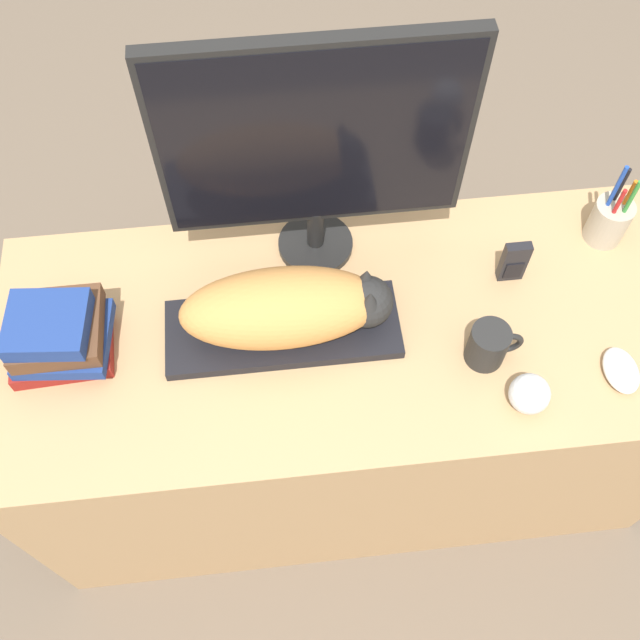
{
  "coord_description": "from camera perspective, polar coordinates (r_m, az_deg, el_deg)",
  "views": [
    {
      "loc": [
        -0.16,
        -0.45,
        2.05
      ],
      "look_at": [
        -0.07,
        0.29,
        0.77
      ],
      "focal_mm": 42.0,
      "sensor_mm": 36.0,
      "label": 1
    }
  ],
  "objects": [
    {
      "name": "ground_plane",
      "position": [
        2.11,
        3.03,
        -17.63
      ],
      "size": [
        12.0,
        12.0,
        0.0
      ],
      "primitive_type": "plane",
      "color": "#6B5B4C"
    },
    {
      "name": "desk",
      "position": [
        1.86,
        2.25,
        -5.98
      ],
      "size": [
        1.49,
        0.61,
        0.71
      ],
      "color": "tan",
      "rests_on": "ground_plane"
    },
    {
      "name": "keyboard",
      "position": [
        1.53,
        -2.84,
        -0.7
      ],
      "size": [
        0.48,
        0.17,
        0.02
      ],
      "color": "black",
      "rests_on": "desk"
    },
    {
      "name": "cat",
      "position": [
        1.46,
        -2.23,
        1.0
      ],
      "size": [
        0.42,
        0.17,
        0.14
      ],
      "color": "#D18C47",
      "rests_on": "keyboard"
    },
    {
      "name": "monitor",
      "position": [
        1.41,
        -0.4,
        13.2
      ],
      "size": [
        0.59,
        0.16,
        0.55
      ],
      "color": "black",
      "rests_on": "desk"
    },
    {
      "name": "computer_mouse",
      "position": [
        1.59,
        21.96,
        -3.58
      ],
      "size": [
        0.07,
        0.1,
        0.03
      ],
      "color": "silver",
      "rests_on": "desk"
    },
    {
      "name": "coffee_mug",
      "position": [
        1.51,
        12.76,
        -1.87
      ],
      "size": [
        0.11,
        0.08,
        0.09
      ],
      "color": "black",
      "rests_on": "desk"
    },
    {
      "name": "pen_cup",
      "position": [
        1.74,
        21.19,
        7.14
      ],
      "size": [
        0.08,
        0.08,
        0.22
      ],
      "color": "#B2A893",
      "rests_on": "desk"
    },
    {
      "name": "baseball",
      "position": [
        1.48,
        15.67,
        -5.44
      ],
      "size": [
        0.08,
        0.08,
        0.08
      ],
      "color": "silver",
      "rests_on": "desk"
    },
    {
      "name": "phone",
      "position": [
        1.62,
        14.56,
        4.3
      ],
      "size": [
        0.05,
        0.02,
        0.11
      ],
      "color": "black",
      "rests_on": "desk"
    },
    {
      "name": "book_stack",
      "position": [
        1.54,
        -19.34,
        -1.1
      ],
      "size": [
        0.21,
        0.18,
        0.15
      ],
      "color": "maroon",
      "rests_on": "desk"
    }
  ]
}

